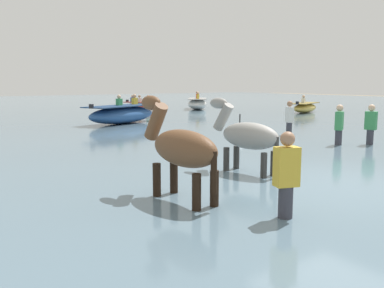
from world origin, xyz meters
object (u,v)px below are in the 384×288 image
Objects in this scene: horse_trailing_bay at (181,151)px; person_onlooker_right at (370,130)px; person_onlooker_left at (339,130)px; person_wading_mid at (289,123)px; channel_buoy at (240,133)px; boat_near_port at (305,108)px; boat_far_inshore at (122,114)px; boat_distant_east at (197,104)px; horse_lead_grey at (247,138)px; boat_mid_outer at (140,106)px; person_spectator_far at (286,187)px.

horse_trailing_bay reaches higher than person_onlooker_right.
horse_trailing_bay reaches higher than person_onlooker_left.
channel_buoy is at bearing 174.08° from person_wading_mid.
boat_near_port is at bearing 48.68° from person_onlooker_right.
boat_far_inshore is 1.15× the size of boat_distant_east.
person_onlooker_right is (7.94, 1.85, -0.35)m from horse_trailing_bay.
boat_far_inshore is at bearing 97.23° from channel_buoy.
horse_trailing_bay is at bearing -144.57° from boat_near_port.
boat_distant_east is 17.25m from person_onlooker_left.
horse_lead_grey reaches higher than boat_distant_east.
horse_lead_grey is 5.05m from person_onlooker_left.
boat_distant_east is 14.71m from person_wading_mid.
boat_far_inshore is 2.55× the size of person_onlooker_left.
boat_mid_outer is at bearing 68.35° from horse_lead_grey.
boat_far_inshore is 12.14m from boat_near_port.
boat_near_port is at bearing -61.49° from boat_distant_east.
boat_mid_outer is at bearing 67.10° from person_spectator_far.
boat_near_port is at bearing 39.97° from person_spectator_far.
boat_near_port is 0.87× the size of boat_distant_east.
horse_lead_grey is at bearing -142.99° from boat_near_port.
boat_distant_east is 4.46× the size of channel_buoy.
person_onlooker_right is 8.02m from person_spectator_far.
channel_buoy is at bearing 50.55° from horse_lead_grey.
person_spectator_far is at bearing -121.53° from horse_lead_grey.
boat_far_inshore reaches higher than boat_near_port.
channel_buoy is (-4.21, -14.98, -0.10)m from boat_mid_outer.
person_spectator_far is 8.24m from channel_buoy.
person_onlooker_left is 1.00× the size of person_wading_mid.
person_spectator_far reaches higher than channel_buoy.
person_onlooker_left is 1.00× the size of person_spectator_far.
boat_distant_east is at bearing 57.60° from person_spectator_far.
person_spectator_far is at bearing -140.03° from boat_near_port.
boat_far_inshore is 14.18m from person_spectator_far.
horse_trailing_bay is 22.74m from boat_distant_east.
person_wading_mid is at bearing 42.37° from person_spectator_far.
horse_lead_grey is at bearing -102.57° from boat_far_inshore.
horse_lead_grey reaches higher than person_onlooker_left.
channel_buoy is (-7.76, -13.36, -0.19)m from boat_distant_east.
person_onlooker_right is at bearing -108.12° from boat_distant_east.
person_onlooker_left is 0.98m from person_onlooker_right.
person_onlooker_right is (-5.41, -16.55, 0.06)m from boat_distant_east.
boat_distant_east is (11.12, 17.43, -0.34)m from horse_lead_grey.
channel_buoy is (-11.25, -6.93, -0.12)m from boat_near_port.
horse_trailing_bay is 2.54× the size of channel_buoy.
horse_lead_grey reaches higher than person_spectator_far.
horse_lead_grey is at bearing 23.45° from horse_trailing_bay.
boat_near_port is 13.22m from channel_buoy.
person_onlooker_right is 2.99m from person_wading_mid.
horse_lead_grey is 0.47× the size of boat_far_inshore.
boat_far_inshore is 2.55× the size of person_onlooker_right.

